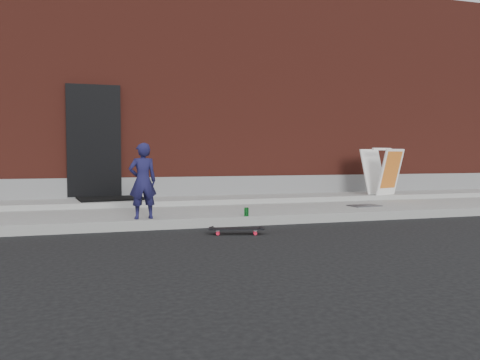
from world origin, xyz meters
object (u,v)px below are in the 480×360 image
object	(u,v)px
skateboard	(236,229)
soda_can	(246,212)
pizza_sign	(382,171)
child	(143,181)

from	to	relation	value
skateboard	soda_can	size ratio (longest dim) A/B	5.74
pizza_sign	skateboard	bearing A→B (deg)	-146.86
child	pizza_sign	xyz separation A→B (m)	(5.28, 1.78, 0.04)
child	skateboard	size ratio (longest dim) A/B	1.47
child	soda_can	world-z (taller)	child
skateboard	soda_can	distance (m)	0.83
child	soda_can	distance (m)	1.67
child	skateboard	world-z (taller)	child
soda_can	skateboard	bearing A→B (deg)	-116.89
pizza_sign	soda_can	bearing A→B (deg)	-152.47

